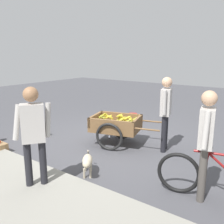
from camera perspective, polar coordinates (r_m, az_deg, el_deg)
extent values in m
plane|color=#47474C|center=(6.39, -0.55, -6.32)|extent=(24.00, 24.00, 0.00)
cube|color=brown|center=(6.00, 0.87, -3.64)|extent=(1.27, 1.07, 0.10)
cube|color=brown|center=(6.14, -3.70, -1.62)|extent=(0.27, 0.79, 0.24)
cube|color=brown|center=(5.80, 5.72, -2.53)|extent=(0.27, 0.79, 0.24)
cube|color=brown|center=(5.61, -0.40, -3.00)|extent=(1.08, 0.35, 0.24)
cube|color=brown|center=(6.29, 2.01, -1.24)|extent=(1.08, 0.35, 0.24)
torus|color=black|center=(5.63, -0.65, -5.63)|extent=(0.63, 0.23, 0.64)
torus|color=black|center=(6.42, 2.20, -3.25)|extent=(0.63, 0.23, 0.64)
cylinder|color=gray|center=(6.02, 0.87, -4.36)|extent=(0.27, 0.86, 0.04)
cylinder|color=brown|center=(5.42, 7.91, -3.94)|extent=(0.54, 0.18, 0.04)
cylinder|color=brown|center=(6.06, 9.34, -2.15)|extent=(0.54, 0.18, 0.04)
cylinder|color=gray|center=(6.23, -3.23, -5.17)|extent=(0.04, 0.04, 0.35)
ellipsoid|color=gold|center=(6.10, -2.02, -1.30)|extent=(0.16, 0.13, 0.15)
ellipsoid|color=gold|center=(6.10, -2.26, -1.20)|extent=(0.19, 0.10, 0.05)
ellipsoid|color=gold|center=(6.10, -2.50, -1.10)|extent=(0.17, 0.06, 0.15)
ellipsoid|color=gold|center=(5.84, 3.45, -2.81)|extent=(0.18, 0.05, 0.13)
ellipsoid|color=gold|center=(5.84, 3.32, -2.71)|extent=(0.19, 0.08, 0.08)
ellipsoid|color=gold|center=(5.84, 3.16, -2.62)|extent=(0.19, 0.11, 0.09)
ellipsoid|color=gold|center=(5.83, 3.04, -2.53)|extent=(0.18, 0.11, 0.13)
ellipsoid|color=gold|center=(6.08, 2.32, -2.16)|extent=(0.17, 0.07, 0.15)
ellipsoid|color=gold|center=(6.08, 2.08, -2.06)|extent=(0.19, 0.11, 0.05)
ellipsoid|color=gold|center=(6.08, 1.87, -1.97)|extent=(0.18, 0.09, 0.13)
ellipsoid|color=gold|center=(6.17, 2.33, -1.56)|extent=(0.18, 0.06, 0.15)
ellipsoid|color=gold|center=(6.16, 2.18, -1.48)|extent=(0.18, 0.13, 0.09)
ellipsoid|color=gold|center=(6.16, 2.02, -1.39)|extent=(0.19, 0.11, 0.08)
ellipsoid|color=gold|center=(6.16, 1.84, -1.29)|extent=(0.16, 0.11, 0.16)
ellipsoid|color=gold|center=(6.08, 2.83, -1.78)|extent=(0.18, 0.11, 0.13)
ellipsoid|color=gold|center=(6.08, 2.73, -1.69)|extent=(0.19, 0.08, 0.08)
ellipsoid|color=gold|center=(6.08, 2.56, -1.60)|extent=(0.19, 0.06, 0.08)
ellipsoid|color=gold|center=(6.07, 2.41, -1.51)|extent=(0.18, 0.11, 0.14)
ellipsoid|color=gold|center=(5.75, 4.12, -2.49)|extent=(0.17, 0.13, 0.14)
ellipsoid|color=gold|center=(5.74, 4.01, -2.40)|extent=(0.19, 0.07, 0.10)
ellipsoid|color=gold|center=(5.74, 3.88, -2.31)|extent=(0.19, 0.09, 0.05)
ellipsoid|color=gold|center=(5.73, 3.78, -2.22)|extent=(0.18, 0.14, 0.09)
ellipsoid|color=gold|center=(5.73, 3.63, -2.12)|extent=(0.17, 0.09, 0.15)
ellipsoid|color=gold|center=(5.68, 1.26, -2.39)|extent=(0.17, 0.13, 0.14)
ellipsoid|color=gold|center=(5.68, 1.10, -2.29)|extent=(0.19, 0.07, 0.08)
ellipsoid|color=gold|center=(5.68, 0.94, -2.20)|extent=(0.19, 0.06, 0.09)
ellipsoid|color=gold|center=(5.67, 0.81, -2.10)|extent=(0.18, 0.06, 0.13)
ellipsoid|color=gold|center=(6.22, -1.41, -0.95)|extent=(0.16, 0.14, 0.14)
ellipsoid|color=gold|center=(6.22, -1.54, -0.86)|extent=(0.17, 0.15, 0.09)
ellipsoid|color=gold|center=(6.22, -1.64, -0.77)|extent=(0.18, 0.10, 0.04)
ellipsoid|color=gold|center=(6.21, -1.76, -0.69)|extent=(0.19, 0.10, 0.09)
ellipsoid|color=gold|center=(6.21, -1.89, -0.60)|extent=(0.18, 0.06, 0.14)
ellipsoid|color=gold|center=(6.09, 5.77, -1.90)|extent=(0.18, 0.06, 0.14)
ellipsoid|color=gold|center=(6.09, 5.66, -1.81)|extent=(0.19, 0.09, 0.10)
ellipsoid|color=gold|center=(6.08, 5.55, -1.72)|extent=(0.18, 0.11, 0.05)
ellipsoid|color=gold|center=(6.08, 5.41, -1.64)|extent=(0.19, 0.09, 0.11)
ellipsoid|color=gold|center=(6.07, 5.31, -1.55)|extent=(0.17, 0.07, 0.15)
ellipsoid|color=gold|center=(6.15, -0.37, -1.25)|extent=(0.18, 0.07, 0.13)
ellipsoid|color=gold|center=(6.15, -0.55, -1.15)|extent=(0.18, 0.06, 0.05)
ellipsoid|color=gold|center=(6.15, -0.73, -1.06)|extent=(0.17, 0.13, 0.13)
ellipsoid|color=gold|center=(5.76, 4.07, -3.14)|extent=(0.18, 0.10, 0.12)
ellipsoid|color=gold|center=(5.75, 3.98, -3.05)|extent=(0.19, 0.06, 0.09)
ellipsoid|color=gold|center=(5.75, 3.87, -2.96)|extent=(0.18, 0.14, 0.05)
ellipsoid|color=gold|center=(5.74, 3.74, -2.87)|extent=(0.19, 0.06, 0.10)
ellipsoid|color=gold|center=(5.73, 3.63, -2.78)|extent=(0.18, 0.10, 0.14)
ellipsoid|color=gold|center=(6.11, 2.09, -1.15)|extent=(0.18, 0.12, 0.14)
ellipsoid|color=gold|center=(6.11, 1.97, -1.06)|extent=(0.19, 0.09, 0.09)
ellipsoid|color=gold|center=(6.10, 1.87, -0.97)|extent=(0.18, 0.06, 0.05)
ellipsoid|color=gold|center=(6.10, 1.77, -0.89)|extent=(0.19, 0.05, 0.09)
ellipsoid|color=gold|center=(6.09, 1.66, -0.80)|extent=(0.18, 0.11, 0.13)
ellipsoid|color=gold|center=(5.93, 3.98, -1.59)|extent=(0.18, 0.10, 0.14)
ellipsoid|color=gold|center=(5.93, 3.82, -1.50)|extent=(0.19, 0.09, 0.07)
ellipsoid|color=gold|center=(5.92, 3.66, -1.41)|extent=(0.19, 0.12, 0.09)
ellipsoid|color=gold|center=(5.92, 3.54, -1.32)|extent=(0.18, 0.11, 0.14)
ellipsoid|color=gold|center=(6.03, -0.09, -2.47)|extent=(0.18, 0.07, 0.12)
ellipsoid|color=gold|center=(6.02, -0.18, -2.38)|extent=(0.19, 0.10, 0.09)
ellipsoid|color=gold|center=(6.02, -0.29, -2.30)|extent=(0.18, 0.14, 0.05)
ellipsoid|color=gold|center=(6.01, -0.43, -2.21)|extent=(0.19, 0.10, 0.11)
ellipsoid|color=gold|center=(6.01, -0.55, -2.12)|extent=(0.18, 0.06, 0.15)
cylinder|color=black|center=(5.62, 11.62, -4.98)|extent=(0.11, 0.11, 0.82)
cylinder|color=black|center=(5.83, 11.97, -4.34)|extent=(0.11, 0.11, 0.82)
cube|color=#B7B2AD|center=(5.56, 12.14, 2.21)|extent=(0.28, 0.38, 0.58)
sphere|color=tan|center=(5.49, 12.35, 6.61)|extent=(0.22, 0.22, 0.22)
cylinder|color=#B7B2AD|center=(5.34, 11.79, 2.09)|extent=(0.08, 0.08, 0.52)
cylinder|color=#B7B2AD|center=(5.77, 12.48, 2.87)|extent=(0.08, 0.13, 0.53)
torus|color=black|center=(4.13, 14.80, -13.19)|extent=(0.66, 0.20, 0.66)
cylinder|color=maroon|center=(3.94, 22.41, -8.73)|extent=(0.59, 0.16, 0.04)
cylinder|color=maroon|center=(4.01, 20.45, -10.90)|extent=(0.11, 0.06, 0.45)
ellipsoid|color=black|center=(3.91, 20.47, -7.31)|extent=(0.20, 0.08, 0.06)
cylinder|color=#4C4742|center=(4.17, 19.96, -12.15)|extent=(0.11, 0.11, 0.81)
cylinder|color=#4C4742|center=(3.97, 19.73, -13.45)|extent=(0.11, 0.11, 0.81)
cube|color=#B7B2AD|center=(3.83, 20.65, -3.38)|extent=(0.27, 0.38, 0.57)
sphere|color=tan|center=(3.74, 21.18, 2.91)|extent=(0.22, 0.22, 0.22)
cylinder|color=#B7B2AD|center=(4.03, 20.87, -2.16)|extent=(0.08, 0.10, 0.52)
cylinder|color=#B7B2AD|center=(3.61, 20.47, -3.87)|extent=(0.08, 0.15, 0.52)
ellipsoid|color=beige|center=(4.58, -5.58, -10.88)|extent=(0.42, 0.46, 0.18)
sphere|color=beige|center=(4.31, -5.77, -11.62)|extent=(0.14, 0.14, 0.14)
cylinder|color=beige|center=(4.82, -5.44, -9.10)|extent=(0.09, 0.10, 0.12)
cylinder|color=beige|center=(4.54, -4.91, -13.64)|extent=(0.04, 0.04, 0.18)
cylinder|color=beige|center=(4.54, -6.31, -13.64)|extent=(0.04, 0.04, 0.18)
cylinder|color=beige|center=(4.78, -4.80, -12.21)|extent=(0.04, 0.04, 0.18)
cylinder|color=beige|center=(4.78, -6.12, -12.21)|extent=(0.04, 0.04, 0.18)
cylinder|color=#B21E1E|center=(7.97, 4.71, -1.35)|extent=(0.28, 0.28, 0.28)
cube|color=beige|center=(6.93, -16.39, -4.37)|extent=(0.44, 0.32, 0.22)
sphere|color=red|center=(6.78, -15.57, -3.37)|extent=(0.08, 0.08, 0.08)
sphere|color=#B23319|center=(6.94, -17.66, -3.13)|extent=(0.08, 0.08, 0.08)
sphere|color=red|center=(6.85, -16.70, -3.28)|extent=(0.08, 0.08, 0.08)
sphere|color=#99BF33|center=(6.99, -16.11, -2.89)|extent=(0.08, 0.08, 0.08)
sphere|color=#B23319|center=(6.92, -17.32, -3.15)|extent=(0.08, 0.08, 0.08)
sphere|color=#99BF33|center=(6.80, -16.40, -3.40)|extent=(0.07, 0.07, 0.07)
sphere|color=#99BF33|center=(6.80, -16.23, -3.33)|extent=(0.09, 0.09, 0.09)
cylinder|color=black|center=(4.18, -18.36, -11.87)|extent=(0.11, 0.11, 0.83)
cylinder|color=black|center=(4.17, -15.28, -11.68)|extent=(0.11, 0.11, 0.83)
cube|color=#B7B2AD|center=(3.93, -17.50, -2.41)|extent=(0.36, 0.39, 0.58)
sphere|color=#9E704C|center=(3.85, -17.94, 3.84)|extent=(0.22, 0.22, 0.22)
cylinder|color=#B7B2AD|center=(3.94, -20.73, -2.20)|extent=(0.08, 0.17, 0.53)
cylinder|color=#B7B2AD|center=(3.93, -14.32, -1.78)|extent=(0.08, 0.13, 0.53)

